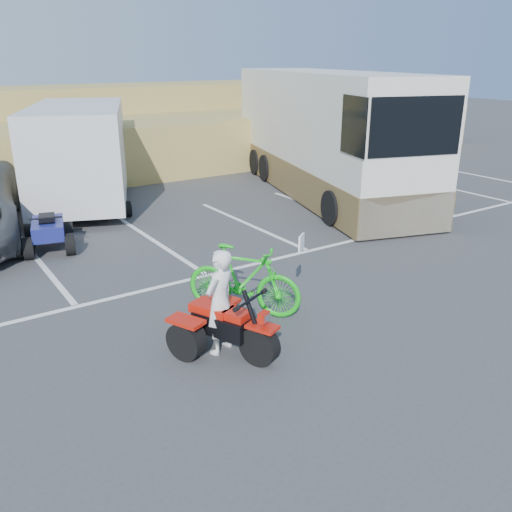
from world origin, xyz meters
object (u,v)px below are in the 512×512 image
rv_motorhome (323,142)px  quad_atv_blue (51,250)px  rider (220,302)px  red_trike_atv (229,353)px  quad_atv_green (112,214)px  cargo_trailer (80,151)px  green_dirt_bike (244,280)px

rv_motorhome → quad_atv_blue: (-9.12, -1.01, -1.64)m
rider → rv_motorhome: rv_motorhome is taller
red_trike_atv → quad_atv_green: bearing=58.3°
rider → cargo_trailer: 10.24m
rv_motorhome → rider: bearing=-121.4°
red_trike_atv → rv_motorhome: rv_motorhome is taller
cargo_trailer → quad_atv_blue: size_ratio=4.63×
cargo_trailer → rv_motorhome: 7.64m
cargo_trailer → quad_atv_green: bearing=-61.7°
green_dirt_bike → quad_atv_green: (0.27, 7.50, -0.62)m
quad_atv_blue → quad_atv_green: size_ratio=1.14×
rider → quad_atv_green: size_ratio=1.28×
rider → quad_atv_green: (1.28, 8.43, -0.82)m
quad_atv_blue → quad_atv_green: 3.16m
red_trike_atv → rider: 0.83m
red_trike_atv → green_dirt_bike: 1.56m
cargo_trailer → rv_motorhome: rv_motorhome is taller
cargo_trailer → red_trike_atv: bearing=-74.1°
green_dirt_bike → rv_motorhome: size_ratio=0.19×
cargo_trailer → rv_motorhome: bearing=-0.9°
red_trike_atv → cargo_trailer: 10.46m
quad_atv_green → red_trike_atv: bearing=-87.9°
rider → green_dirt_bike: bearing=-160.9°
green_dirt_bike → red_trike_atv: bearing=-168.9°
green_dirt_bike → cargo_trailer: size_ratio=0.31×
cargo_trailer → quad_atv_blue: (-2.05, -3.93, -1.59)m
rv_motorhome → quad_atv_blue: bearing=-156.6°
red_trike_atv → quad_atv_green: 8.66m
rv_motorhome → quad_atv_blue: rv_motorhome is taller
green_dirt_bike → rv_motorhome: rv_motorhome is taller
green_dirt_bike → quad_atv_blue: size_ratio=1.42×
rider → cargo_trailer: size_ratio=0.24×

